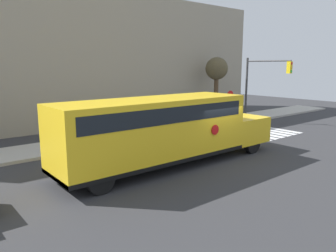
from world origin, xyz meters
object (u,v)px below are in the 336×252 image
Objects in this scene: stop_sign at (230,103)px; tree_far_sidewalk at (217,70)px; school_bus at (164,128)px; traffic_light at (261,80)px.

stop_sign is 0.50× the size of tree_far_sidewalk.
tree_far_sidewalk reaches higher than stop_sign.
traffic_light reaches higher than school_bus.
school_bus is 2.16× the size of tree_far_sidewalk.
traffic_light is (11.87, 3.49, 1.61)m from school_bus.
stop_sign is at bearing 25.75° from school_bus.
stop_sign is (10.12, 4.88, -0.04)m from school_bus.
traffic_light is at bearing -38.53° from stop_sign.
school_bus is 4.29× the size of stop_sign.
tree_far_sidewalk is at bearing 80.14° from traffic_light.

